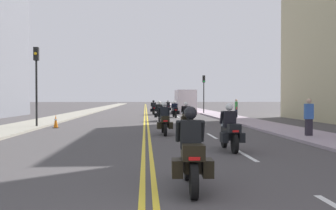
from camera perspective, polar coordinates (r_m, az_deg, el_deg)
ground_plane at (r=51.42m, az=-3.46°, el=-0.96°), size 264.00×264.00×0.00m
sidewalk_left at (r=51.97m, az=-11.88°, el=-0.90°), size 2.82×144.00×0.12m
sidewalk_right at (r=51.99m, az=4.96°, el=-0.88°), size 2.82×144.00×0.12m
centreline_yellow_inner at (r=51.42m, az=-3.59°, el=-0.96°), size 0.12×132.00×0.01m
centreline_yellow_outer at (r=51.42m, az=-3.32°, el=-0.96°), size 0.12×132.00×0.01m
lane_dashes_white at (r=32.60m, az=2.05°, el=-2.11°), size 0.14×56.40×0.01m
motorcycle_0 at (r=7.28m, az=3.55°, el=-7.97°), size 0.78×2.21×1.64m
motorcycle_1 at (r=12.77m, az=9.53°, el=-4.06°), size 0.77×2.12×1.63m
motorcycle_2 at (r=18.19m, az=-0.57°, el=-2.58°), size 0.77×2.24×1.64m
motorcycle_3 at (r=24.03m, az=2.83°, el=-1.71°), size 0.78×2.21×1.55m
motorcycle_4 at (r=28.84m, az=-1.37°, el=-1.23°), size 0.77×2.23×1.60m
motorcycle_5 at (r=34.48m, az=1.05°, el=-0.88°), size 0.78×2.14×1.59m
motorcycle_6 at (r=40.17m, az=-2.24°, el=-0.56°), size 0.78×2.28×1.61m
motorcycle_7 at (r=45.99m, az=-0.04°, el=-0.41°), size 0.78×2.19×1.59m
traffic_cone_0 at (r=23.36m, az=-16.92°, el=-2.42°), size 0.32×0.32×0.81m
traffic_light_near at (r=23.67m, az=-19.64°, el=4.75°), size 0.28×0.38×4.87m
traffic_light_far at (r=42.33m, az=5.54°, el=2.73°), size 0.28×0.38×4.40m
pedestrian_0 at (r=33.06m, az=10.48°, el=-0.55°), size 0.27×0.50×1.72m
pedestrian_1 at (r=17.72m, az=20.89°, el=-1.86°), size 0.38×0.25×1.78m
parked_truck at (r=45.69m, az=2.59°, el=0.38°), size 2.20×6.50×2.80m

